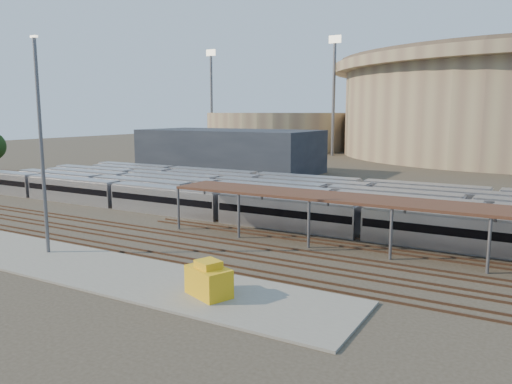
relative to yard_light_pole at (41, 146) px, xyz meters
name	(u,v)px	position (x,y,z in m)	size (l,w,h in m)	color
ground	(228,240)	(12.62, 13.75, -10.78)	(420.00, 420.00, 0.00)	#383026
apron	(93,268)	(7.62, -1.25, -10.68)	(50.00, 9.00, 0.20)	gray
subway_trains	(323,201)	(16.36, 32.25, -8.98)	(126.98, 23.90, 3.60)	silver
inspection_shed	(444,208)	(34.62, 17.75, -5.79)	(60.30, 6.00, 5.30)	#5D5C62
empty_tracks	(202,249)	(12.62, 8.75, -10.69)	(170.00, 9.62, 0.18)	#4C3323
secondary_arena	(279,131)	(-47.38, 143.75, -3.78)	(56.00, 56.00, 14.00)	#9A8A68
service_building	(230,151)	(-22.38, 68.75, -5.78)	(42.00, 20.00, 10.00)	#1E232D
floodlight_0	(334,92)	(-17.38, 123.75, 9.87)	(4.00, 1.00, 38.40)	#5D5C62
floodlight_1	(211,96)	(-72.38, 133.75, 9.87)	(4.00, 1.00, 38.40)	#5D5C62
floodlight_3	(428,96)	(2.62, 173.75, 9.87)	(4.00, 1.00, 38.40)	#5D5C62
yard_light_pole	(41,146)	(0.00, 0.00, 0.00)	(0.81, 0.36, 20.98)	#5D5C62
yellow_equipment	(209,282)	(20.95, -1.94, -9.47)	(3.53, 2.21, 2.21)	gold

